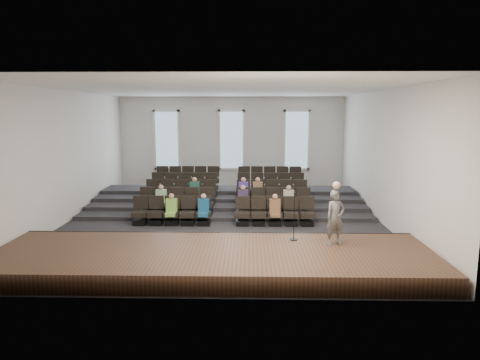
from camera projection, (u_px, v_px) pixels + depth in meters
ground at (224, 221)px, 16.56m from camera, size 14.00×14.00×0.00m
ceiling at (223, 89)px, 15.77m from camera, size 12.00×14.00×0.02m
wall_back at (232, 144)px, 23.10m from camera, size 12.00×0.04×5.00m
wall_front at (204, 190)px, 9.23m from camera, size 12.00×0.04×5.00m
wall_left at (66, 157)px, 16.30m from camera, size 0.04×14.00×5.00m
wall_right at (384, 157)px, 16.03m from camera, size 0.04×14.00×5.00m
stage at (213, 260)px, 11.48m from camera, size 11.80×3.60×0.50m
stage_lip at (218, 240)px, 13.23m from camera, size 11.80×0.06×0.52m
risers at (228, 200)px, 19.66m from camera, size 11.80×4.80×0.60m
seating_rows at (226, 196)px, 17.97m from camera, size 6.80×4.70×1.67m
windows at (231, 140)px, 23.00m from camera, size 8.44×0.10×3.24m
audience at (227, 198)px, 16.87m from camera, size 5.45×2.64×1.10m
speaker at (335, 218)px, 11.87m from camera, size 0.66×0.54×1.55m
mic_stand at (294, 226)px, 12.35m from camera, size 0.23×0.23×1.40m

